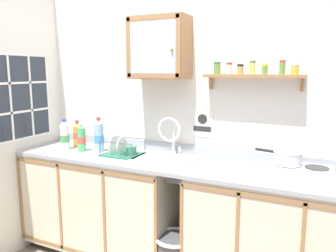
{
  "coord_description": "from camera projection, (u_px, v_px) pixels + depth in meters",
  "views": [
    {
      "loc": [
        1.07,
        -2.1,
        1.69
      ],
      "look_at": [
        -0.1,
        0.39,
        1.23
      ],
      "focal_mm": 35.45,
      "sensor_mm": 36.0,
      "label": 1
    }
  ],
  "objects": [
    {
      "name": "back_wall",
      "position": [
        188.0,
        113.0,
        2.91
      ],
      "size": [
        3.49,
        0.07,
        2.62
      ],
      "color": "silver",
      "rests_on": "ground"
    },
    {
      "name": "lower_cabinet_run",
      "position": [
        102.0,
        203.0,
        3.07
      ],
      "size": [
        1.44,
        0.59,
        0.93
      ],
      "color": "black",
      "rests_on": "ground"
    },
    {
      "name": "lower_cabinet_run_right",
      "position": [
        274.0,
        239.0,
        2.43
      ],
      "size": [
        1.25,
        0.59,
        0.93
      ],
      "color": "black",
      "rests_on": "ground"
    },
    {
      "name": "countertop",
      "position": [
        173.0,
        163.0,
        2.69
      ],
      "size": [
        2.85,
        0.61,
        0.03
      ],
      "primitive_type": "cube",
      "color": "#9EA3A8",
      "rests_on": "lower_cabinet_run"
    },
    {
      "name": "backsplash",
      "position": [
        186.0,
        149.0,
        2.94
      ],
      "size": [
        2.85,
        0.02,
        0.08
      ],
      "primitive_type": "cube",
      "color": "#9EA3A8",
      "rests_on": "countertop"
    },
    {
      "name": "sink",
      "position": [
        167.0,
        160.0,
        2.76
      ],
      "size": [
        0.52,
        0.41,
        0.48
      ],
      "color": "silver",
      "rests_on": "countertop"
    },
    {
      "name": "hot_plate_stove",
      "position": [
        301.0,
        171.0,
        2.32
      ],
      "size": [
        0.4,
        0.27,
        0.07
      ],
      "color": "silver",
      "rests_on": "countertop"
    },
    {
      "name": "saucepan",
      "position": [
        287.0,
        157.0,
        2.36
      ],
      "size": [
        0.34,
        0.2,
        0.09
      ],
      "color": "silver",
      "rests_on": "hot_plate_stove"
    },
    {
      "name": "bottle_soda_green_0",
      "position": [
        82.0,
        138.0,
        3.01
      ],
      "size": [
        0.07,
        0.07,
        0.27
      ],
      "color": "#4CB266",
      "rests_on": "countertop"
    },
    {
      "name": "bottle_opaque_white_1",
      "position": [
        65.0,
        136.0,
        3.07
      ],
      "size": [
        0.09,
        0.09,
        0.29
      ],
      "color": "white",
      "rests_on": "countertop"
    },
    {
      "name": "bottle_water_blue_2",
      "position": [
        99.0,
        136.0,
        2.99
      ],
      "size": [
        0.09,
        0.09,
        0.31
      ],
      "color": "#8CB7E0",
      "rests_on": "countertop"
    },
    {
      "name": "bottle_juice_amber_3",
      "position": [
        77.0,
        134.0,
        3.21
      ],
      "size": [
        0.09,
        0.09,
        0.25
      ],
      "color": "gold",
      "rests_on": "countertop"
    },
    {
      "name": "dish_rack",
      "position": [
        121.0,
        151.0,
        2.88
      ],
      "size": [
        0.34,
        0.25,
        0.17
      ],
      "color": "#26664C",
      "rests_on": "countertop"
    },
    {
      "name": "mug",
      "position": [
        131.0,
        151.0,
        2.85
      ],
      "size": [
        0.09,
        0.13,
        0.09
      ],
      "color": "#337259",
      "rests_on": "countertop"
    },
    {
      "name": "wall_cabinet",
      "position": [
        159.0,
        48.0,
        2.77
      ],
      "size": [
        0.5,
        0.28,
        0.51
      ],
      "color": "#996B42"
    },
    {
      "name": "spice_shelf",
      "position": [
        253.0,
        74.0,
        2.54
      ],
      "size": [
        0.76,
        0.14,
        0.23
      ],
      "color": "#996B42"
    },
    {
      "name": "warning_sign",
      "position": [
        203.0,
        123.0,
        2.84
      ],
      "size": [
        0.19,
        0.01,
        0.24
      ],
      "color": "silver"
    },
    {
      "name": "window",
      "position": [
        20.0,
        97.0,
        3.03
      ],
      "size": [
        0.03,
        0.68,
        0.79
      ],
      "color": "#262D38"
    }
  ]
}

